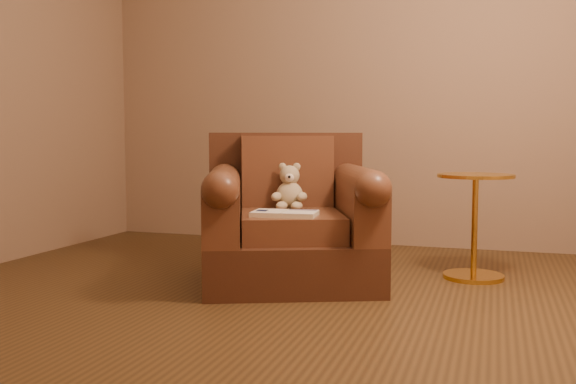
% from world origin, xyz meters
% --- Properties ---
extents(floor, '(4.00, 4.00, 0.00)m').
position_xyz_m(floor, '(0.00, 0.00, 0.00)').
color(floor, '#4D351A').
rests_on(floor, ground).
extents(armchair, '(1.23, 1.20, 0.86)m').
position_xyz_m(armchair, '(-0.02, 0.57, 0.33)').
color(armchair, '#442516').
rests_on(armchair, floor).
extents(teddy_bear, '(0.20, 0.23, 0.28)m').
position_xyz_m(teddy_bear, '(-0.04, 0.65, 0.52)').
color(teddy_bear, tan).
rests_on(teddy_bear, armchair).
extents(guidebook, '(0.36, 0.24, 0.03)m').
position_xyz_m(guidebook, '(0.03, 0.32, 0.42)').
color(guidebook, beige).
rests_on(guidebook, armchair).
extents(side_table, '(0.44, 0.44, 0.62)m').
position_xyz_m(side_table, '(1.00, 0.96, 0.33)').
color(side_table, gold).
rests_on(side_table, floor).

